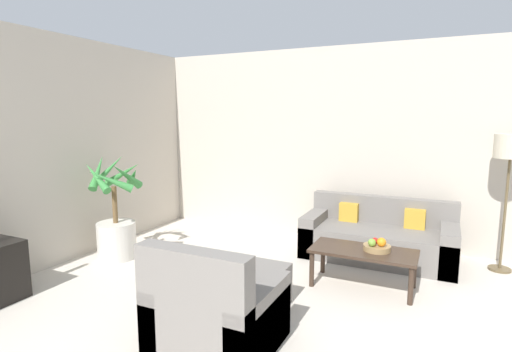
{
  "coord_description": "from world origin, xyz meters",
  "views": [
    {
      "loc": [
        0.51,
        0.15,
        1.76
      ],
      "look_at": [
        -1.65,
        4.68,
        1.0
      ],
      "focal_mm": 28.0,
      "sensor_mm": 36.0,
      "label": 1
    }
  ],
  "objects": [
    {
      "name": "ottoman",
      "position": [
        -1.0,
        3.32,
        0.19
      ],
      "size": [
        0.54,
        0.45,
        0.38
      ],
      "color": "slate",
      "rests_on": "ground_plane"
    },
    {
      "name": "apple_green",
      "position": [
        -0.1,
        4.14,
        0.5
      ],
      "size": [
        0.08,
        0.08,
        0.08
      ],
      "color": "olive",
      "rests_on": "fruit_bowl"
    },
    {
      "name": "wall_left",
      "position": [
        -3.62,
        2.83,
        1.35
      ],
      "size": [
        0.06,
        7.27,
        2.7
      ],
      "color": "#BCB2A3",
      "rests_on": "ground_plane"
    },
    {
      "name": "fruit_bowl",
      "position": [
        -0.06,
        4.2,
        0.43
      ],
      "size": [
        0.27,
        0.27,
        0.06
      ],
      "color": "#997A4C",
      "rests_on": "coffee_table"
    },
    {
      "name": "potted_palm",
      "position": [
        -3.11,
        3.73,
        0.45
      ],
      "size": [
        0.69,
        0.76,
        1.3
      ],
      "color": "beige",
      "rests_on": "ground_plane"
    },
    {
      "name": "floor_lamp",
      "position": [
        1.16,
        5.31,
        1.34
      ],
      "size": [
        0.34,
        0.34,
        1.56
      ],
      "color": "brown",
      "rests_on": "ground_plane"
    },
    {
      "name": "coffee_table",
      "position": [
        -0.18,
        4.17,
        0.35
      ],
      "size": [
        1.05,
        0.5,
        0.4
      ],
      "color": "#38281E",
      "rests_on": "ground_plane"
    },
    {
      "name": "apple_red",
      "position": [
        -0.08,
        4.23,
        0.49
      ],
      "size": [
        0.07,
        0.07,
        0.07
      ],
      "color": "red",
      "rests_on": "fruit_bowl"
    },
    {
      "name": "wall_back",
      "position": [
        0.0,
        5.7,
        1.35
      ],
      "size": [
        8.78,
        0.06,
        2.7
      ],
      "color": "#BCB2A3",
      "rests_on": "ground_plane"
    },
    {
      "name": "sofa_loveseat",
      "position": [
        -0.18,
        5.12,
        0.25
      ],
      "size": [
        1.79,
        0.8,
        0.73
      ],
      "color": "slate",
      "rests_on": "ground_plane"
    },
    {
      "name": "armchair",
      "position": [
        -0.98,
        2.57,
        0.28
      ],
      "size": [
        0.86,
        0.82,
        0.87
      ],
      "color": "slate",
      "rests_on": "ground_plane"
    },
    {
      "name": "orange_fruit",
      "position": [
        -0.01,
        4.18,
        0.5
      ],
      "size": [
        0.09,
        0.09,
        0.09
      ],
      "color": "orange",
      "rests_on": "fruit_bowl"
    }
  ]
}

